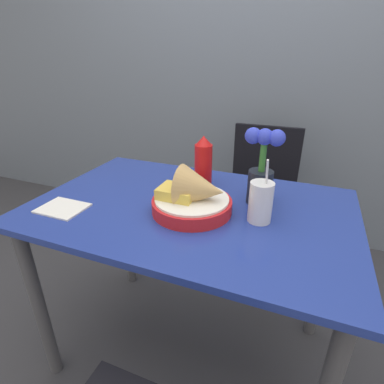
% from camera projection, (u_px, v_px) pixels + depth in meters
% --- Properties ---
extents(ground_plane, '(12.00, 12.00, 0.00)m').
position_uv_depth(ground_plane, '(191.00, 348.00, 1.41)').
color(ground_plane, '#38383D').
extents(wall_window, '(7.00, 0.06, 2.60)m').
position_uv_depth(wall_window, '(263.00, 46.00, 1.90)').
color(wall_window, slate).
rests_on(wall_window, ground_plane).
extents(dining_table, '(1.14, 0.74, 0.76)m').
position_uv_depth(dining_table, '(191.00, 231.00, 1.13)').
color(dining_table, '#233893').
rests_on(dining_table, ground_plane).
extents(chair_far_window, '(0.40, 0.40, 0.87)m').
position_uv_depth(chair_far_window, '(261.00, 186.00, 1.82)').
color(chair_far_window, black).
rests_on(chair_far_window, ground_plane).
extents(food_basket, '(0.28, 0.28, 0.17)m').
position_uv_depth(food_basket, '(195.00, 197.00, 1.02)').
color(food_basket, red).
rests_on(food_basket, dining_table).
extents(ketchup_bottle, '(0.07, 0.07, 0.21)m').
position_uv_depth(ketchup_bottle, '(203.00, 162.00, 1.21)').
color(ketchup_bottle, red).
rests_on(ketchup_bottle, dining_table).
extents(drink_cup, '(0.08, 0.08, 0.22)m').
position_uv_depth(drink_cup, '(261.00, 203.00, 0.96)').
color(drink_cup, silver).
rests_on(drink_cup, dining_table).
extents(flower_vase, '(0.14, 0.09, 0.28)m').
position_uv_depth(flower_vase, '(261.00, 170.00, 1.05)').
color(flower_vase, black).
rests_on(flower_vase, dining_table).
extents(napkin, '(0.16, 0.13, 0.01)m').
position_uv_depth(napkin, '(63.00, 208.00, 1.06)').
color(napkin, white).
rests_on(napkin, dining_table).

